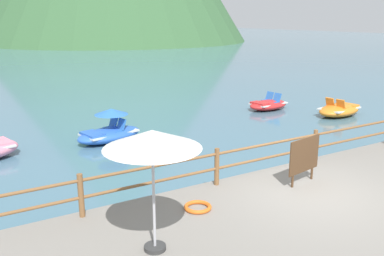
% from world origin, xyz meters
% --- Properties ---
extents(ground_plane, '(200.00, 200.00, 0.00)m').
position_xyz_m(ground_plane, '(0.00, 40.00, 0.00)').
color(ground_plane, '#477084').
extents(dock_railing, '(23.92, 0.12, 0.95)m').
position_xyz_m(dock_railing, '(-0.00, 1.55, 0.97)').
color(dock_railing, brown).
rests_on(dock_railing, promenade_dock).
extents(sign_board, '(1.17, 0.25, 1.19)m').
position_xyz_m(sign_board, '(0.22, 0.53, 1.13)').
color(sign_board, silver).
rests_on(sign_board, promenade_dock).
extents(beach_umbrella, '(1.70, 1.70, 2.24)m').
position_xyz_m(beach_umbrella, '(-4.35, -0.40, 2.45)').
color(beach_umbrella, '#B2B2B7').
rests_on(beach_umbrella, promenade_dock).
extents(life_ring, '(0.61, 0.61, 0.09)m').
position_xyz_m(life_ring, '(-2.82, 0.61, 0.45)').
color(life_ring, orange).
rests_on(life_ring, promenade_dock).
extents(pedal_boat_1, '(2.76, 1.82, 1.22)m').
position_xyz_m(pedal_boat_1, '(-2.23, 7.84, 0.39)').
color(pedal_boat_1, blue).
rests_on(pedal_boat_1, ground).
extents(pedal_boat_3, '(2.68, 1.76, 0.86)m').
position_xyz_m(pedal_boat_3, '(8.41, 6.35, 0.28)').
color(pedal_boat_3, orange).
rests_on(pedal_boat_3, ground).
extents(pedal_boat_4, '(2.38, 1.51, 0.82)m').
position_xyz_m(pedal_boat_4, '(6.46, 9.09, 0.25)').
color(pedal_boat_4, red).
rests_on(pedal_boat_4, ground).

